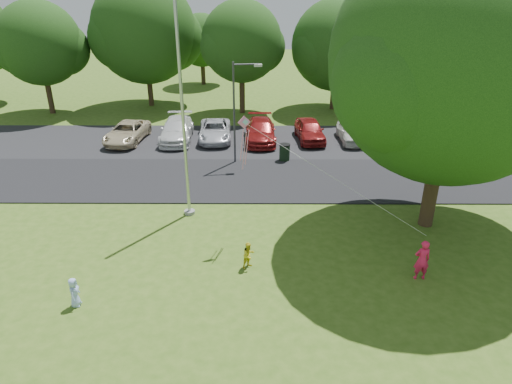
{
  "coord_description": "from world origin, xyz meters",
  "views": [
    {
      "loc": [
        -0.28,
        -14.01,
        10.05
      ],
      "look_at": [
        -0.36,
        4.0,
        1.6
      ],
      "focal_mm": 32.0,
      "sensor_mm": 36.0,
      "label": 1
    }
  ],
  "objects_px": {
    "flagpole": "(184,128)",
    "big_tree": "(452,68)",
    "child_yellow": "(249,255)",
    "child_blue": "(74,292)",
    "woman": "(422,260)",
    "street_lamp": "(238,104)",
    "trash_can": "(285,152)",
    "kite": "(251,137)"
  },
  "relations": [
    {
      "from": "trash_can",
      "to": "child_blue",
      "type": "xyz_separation_m",
      "value": [
        -7.75,
        -13.57,
        0.0
      ]
    },
    {
      "from": "flagpole",
      "to": "big_tree",
      "type": "distance_m",
      "value": 11.08
    },
    {
      "from": "big_tree",
      "to": "child_blue",
      "type": "distance_m",
      "value": 16.05
    },
    {
      "from": "kite",
      "to": "woman",
      "type": "bearing_deg",
      "value": -42.36
    },
    {
      "from": "flagpole",
      "to": "child_blue",
      "type": "relative_size",
      "value": 9.34
    },
    {
      "from": "street_lamp",
      "to": "child_yellow",
      "type": "distance_m",
      "value": 11.44
    },
    {
      "from": "flagpole",
      "to": "big_tree",
      "type": "height_order",
      "value": "big_tree"
    },
    {
      "from": "woman",
      "to": "child_blue",
      "type": "distance_m",
      "value": 12.21
    },
    {
      "from": "flagpole",
      "to": "trash_can",
      "type": "distance_m",
      "value": 9.17
    },
    {
      "from": "street_lamp",
      "to": "trash_can",
      "type": "height_order",
      "value": "street_lamp"
    },
    {
      "from": "trash_can",
      "to": "child_blue",
      "type": "bearing_deg",
      "value": -119.71
    },
    {
      "from": "big_tree",
      "to": "woman",
      "type": "xyz_separation_m",
      "value": [
        -1.5,
        -4.03,
        -6.13
      ]
    },
    {
      "from": "flagpole",
      "to": "woman",
      "type": "relative_size",
      "value": 6.21
    },
    {
      "from": "child_blue",
      "to": "child_yellow",
      "type": "bearing_deg",
      "value": -70.28
    },
    {
      "from": "street_lamp",
      "to": "kite",
      "type": "xyz_separation_m",
      "value": [
        0.86,
        -8.79,
        0.93
      ]
    },
    {
      "from": "flagpole",
      "to": "street_lamp",
      "type": "height_order",
      "value": "flagpole"
    },
    {
      "from": "street_lamp",
      "to": "child_yellow",
      "type": "xyz_separation_m",
      "value": [
        0.8,
        -11.0,
        -3.02
      ]
    },
    {
      "from": "big_tree",
      "to": "child_yellow",
      "type": "xyz_separation_m",
      "value": [
        -7.8,
        -3.32,
        -6.4
      ]
    },
    {
      "from": "trash_can",
      "to": "big_tree",
      "type": "bearing_deg",
      "value": -53.63
    },
    {
      "from": "woman",
      "to": "big_tree",
      "type": "bearing_deg",
      "value": -114.29
    },
    {
      "from": "street_lamp",
      "to": "big_tree",
      "type": "distance_m",
      "value": 12.02
    },
    {
      "from": "child_yellow",
      "to": "woman",
      "type": "bearing_deg",
      "value": -48.87
    },
    {
      "from": "flagpole",
      "to": "kite",
      "type": "bearing_deg",
      "value": -36.28
    },
    {
      "from": "flagpole",
      "to": "child_blue",
      "type": "distance_m",
      "value": 8.14
    },
    {
      "from": "child_yellow",
      "to": "flagpole",
      "type": "bearing_deg",
      "value": 80.94
    },
    {
      "from": "street_lamp",
      "to": "big_tree",
      "type": "xyz_separation_m",
      "value": [
        8.61,
        -7.68,
        3.38
      ]
    },
    {
      "from": "trash_can",
      "to": "woman",
      "type": "xyz_separation_m",
      "value": [
        4.36,
        -11.99,
        0.27
      ]
    },
    {
      "from": "woman",
      "to": "child_yellow",
      "type": "height_order",
      "value": "woman"
    },
    {
      "from": "trash_can",
      "to": "kite",
      "type": "xyz_separation_m",
      "value": [
        -1.89,
        -9.06,
        3.96
      ]
    },
    {
      "from": "big_tree",
      "to": "kite",
      "type": "height_order",
      "value": "big_tree"
    },
    {
      "from": "child_yellow",
      "to": "child_blue",
      "type": "bearing_deg",
      "value": 159.17
    },
    {
      "from": "woman",
      "to": "child_yellow",
      "type": "bearing_deg",
      "value": -10.29
    },
    {
      "from": "street_lamp",
      "to": "kite",
      "type": "distance_m",
      "value": 8.88
    },
    {
      "from": "street_lamp",
      "to": "child_blue",
      "type": "bearing_deg",
      "value": -117.89
    },
    {
      "from": "kite",
      "to": "child_yellow",
      "type": "bearing_deg",
      "value": -108.7
    },
    {
      "from": "street_lamp",
      "to": "kite",
      "type": "height_order",
      "value": "street_lamp"
    },
    {
      "from": "child_yellow",
      "to": "child_blue",
      "type": "relative_size",
      "value": 1.0
    },
    {
      "from": "flagpole",
      "to": "kite",
      "type": "relative_size",
      "value": 1.48
    },
    {
      "from": "kite",
      "to": "big_tree",
      "type": "bearing_deg",
      "value": -9.12
    },
    {
      "from": "street_lamp",
      "to": "child_blue",
      "type": "relative_size",
      "value": 5.52
    },
    {
      "from": "child_blue",
      "to": "kite",
      "type": "distance_m",
      "value": 8.39
    },
    {
      "from": "flagpole",
      "to": "trash_can",
      "type": "bearing_deg",
      "value": 55.07
    }
  ]
}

